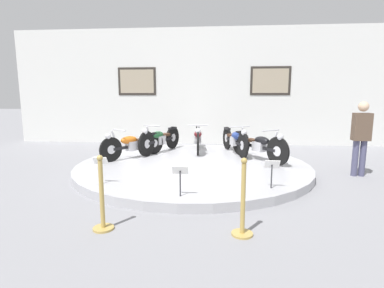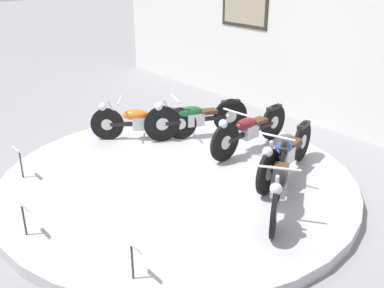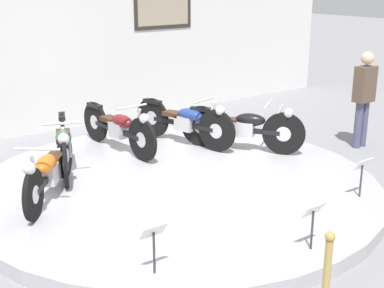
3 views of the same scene
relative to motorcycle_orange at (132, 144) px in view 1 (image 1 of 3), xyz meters
name	(u,v)px [view 1 (image 1 of 3)]	position (x,y,z in m)	size (l,w,h in m)	color
ground_plane	(193,170)	(1.62, -0.45, -0.54)	(60.00, 60.00, 0.00)	gray
display_platform	(193,166)	(1.62, -0.45, -0.46)	(5.51, 5.51, 0.17)	#ADADB2
back_wall	(203,87)	(1.62, 3.57, 1.54)	(14.00, 0.22, 4.16)	silver
motorcycle_orange	(132,144)	(0.00, 0.00, 0.00)	(1.26, 1.57, 0.78)	black
motorcycle_green	(160,138)	(0.56, 0.83, 0.03)	(0.82, 1.90, 0.81)	black
motorcycle_maroon	(198,137)	(1.63, 1.16, 0.02)	(0.54, 2.02, 0.81)	black
motorcycle_blue	(235,139)	(2.68, 0.83, 0.03)	(0.69, 1.96, 0.82)	black
motorcycle_black	(259,145)	(3.24, 0.00, 0.03)	(1.20, 1.69, 0.81)	black
info_placard_front_left	(101,164)	(0.08, -2.30, -0.01)	(0.26, 0.11, 0.51)	#333338
info_placard_front_centre	(180,174)	(1.62, -2.86, -0.01)	(0.26, 0.11, 0.51)	#333338
info_placard_front_right	(272,168)	(3.17, -2.30, -0.01)	(0.26, 0.11, 0.51)	#333338
visitor_standing	(361,135)	(5.35, -0.66, 0.39)	(0.36, 0.22, 1.66)	#4C4C6B
stanchion_post_left_of_entry	(102,205)	(0.69, -3.80, -0.20)	(0.28, 0.28, 1.02)	tan
stanchion_post_right_of_entry	(243,210)	(2.55, -3.80, -0.20)	(0.28, 0.28, 1.02)	tan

